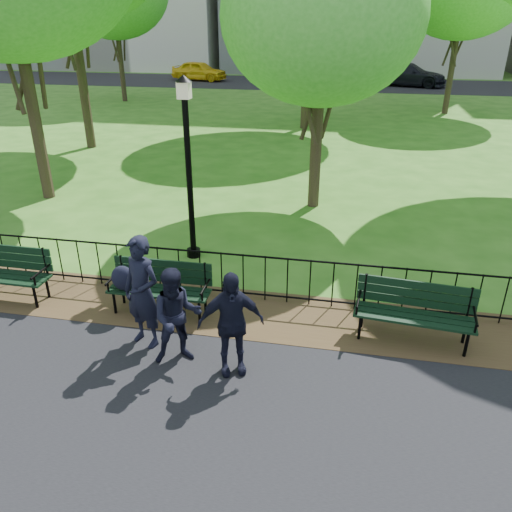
% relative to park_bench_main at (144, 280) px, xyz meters
% --- Properties ---
extents(ground, '(120.00, 120.00, 0.00)m').
position_rel_park_bench_main_xyz_m(ground, '(0.97, -1.25, -0.62)').
color(ground, '#31681B').
extents(dirt_strip, '(60.00, 1.60, 0.01)m').
position_rel_park_bench_main_xyz_m(dirt_strip, '(0.97, 0.25, -0.61)').
color(dirt_strip, '#3E2F19').
rests_on(dirt_strip, ground).
extents(far_street, '(70.00, 9.00, 0.01)m').
position_rel_park_bench_main_xyz_m(far_street, '(0.97, 33.75, -0.61)').
color(far_street, black).
rests_on(far_street, ground).
extents(iron_fence, '(24.06, 0.06, 1.00)m').
position_rel_park_bench_main_xyz_m(iron_fence, '(0.97, 0.75, -0.12)').
color(iron_fence, black).
rests_on(iron_fence, ground).
extents(park_bench_main, '(1.75, 0.55, 0.99)m').
position_rel_park_bench_main_xyz_m(park_bench_main, '(0.00, 0.00, 0.00)').
color(park_bench_main, black).
rests_on(park_bench_main, ground).
extents(park_bench_left_a, '(1.86, 0.60, 1.05)m').
position_rel_park_bench_main_xyz_m(park_bench_left_a, '(-2.75, 0.02, -0.02)').
color(park_bench_left_a, black).
rests_on(park_bench_left_a, ground).
extents(park_bench_right_a, '(1.87, 0.74, 1.04)m').
position_rel_park_bench_main_xyz_m(park_bench_right_a, '(4.47, 0.05, -0.03)').
color(park_bench_right_a, black).
rests_on(park_bench_right_a, ground).
extents(lamppost, '(0.33, 0.33, 3.71)m').
position_rel_park_bench_main_xyz_m(lamppost, '(0.13, 2.31, 1.40)').
color(lamppost, black).
rests_on(lamppost, ground).
extents(tree_near_e, '(4.83, 4.83, 6.73)m').
position_rel_park_bench_main_xyz_m(tree_near_e, '(2.37, 6.02, 4.05)').
color(tree_near_e, '#2D2116').
rests_on(tree_near_e, ground).
extents(person_left, '(0.77, 0.64, 1.80)m').
position_rel_park_bench_main_xyz_m(person_left, '(0.37, -0.88, 0.29)').
color(person_left, black).
rests_on(person_left, asphalt_path).
extents(person_mid, '(0.82, 0.63, 1.51)m').
position_rel_park_bench_main_xyz_m(person_mid, '(1.02, -1.21, 0.15)').
color(person_mid, black).
rests_on(person_mid, asphalt_path).
extents(person_right, '(1.01, 0.69, 1.59)m').
position_rel_park_bench_main_xyz_m(person_right, '(1.84, -1.30, 0.19)').
color(person_right, black).
rests_on(person_right, asphalt_path).
extents(taxi, '(4.66, 2.55, 1.50)m').
position_rel_park_bench_main_xyz_m(taxi, '(-9.31, 33.94, 0.14)').
color(taxi, yellow).
rests_on(taxi, far_street).
extents(sedan_silver, '(4.65, 2.53, 1.45)m').
position_rel_park_bench_main_xyz_m(sedan_silver, '(-1.50, 34.15, 0.12)').
color(sedan_silver, '#97999E').
rests_on(sedan_silver, far_street).
extents(sedan_dark, '(6.03, 3.73, 1.63)m').
position_rel_park_bench_main_xyz_m(sedan_dark, '(6.85, 33.50, 0.21)').
color(sedan_dark, black).
rests_on(sedan_dark, far_street).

